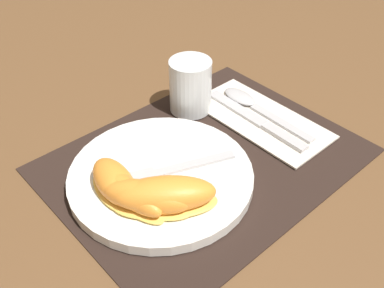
% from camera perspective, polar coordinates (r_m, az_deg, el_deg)
% --- Properties ---
extents(ground_plane, '(3.00, 3.00, 0.00)m').
position_cam_1_polar(ground_plane, '(0.67, 1.67, -2.02)').
color(ground_plane, brown).
extents(placemat, '(0.44, 0.34, 0.00)m').
position_cam_1_polar(placemat, '(0.67, 1.67, -1.89)').
color(placemat, black).
rests_on(placemat, ground_plane).
extents(plate, '(0.26, 0.26, 0.02)m').
position_cam_1_polar(plate, '(0.63, -3.97, -4.16)').
color(plate, white).
rests_on(plate, placemat).
extents(juice_glass, '(0.07, 0.07, 0.09)m').
position_cam_1_polar(juice_glass, '(0.75, -0.21, 7.03)').
color(juice_glass, silver).
rests_on(juice_glass, placemat).
extents(napkin, '(0.11, 0.23, 0.00)m').
position_cam_1_polar(napkin, '(0.75, 8.70, 3.20)').
color(napkin, silver).
rests_on(napkin, placemat).
extents(knife, '(0.02, 0.21, 0.01)m').
position_cam_1_polar(knife, '(0.74, 8.32, 2.93)').
color(knife, '#BCBCC1').
rests_on(knife, napkin).
extents(spoon, '(0.04, 0.19, 0.01)m').
position_cam_1_polar(spoon, '(0.77, 7.41, 5.15)').
color(spoon, '#BCBCC1').
rests_on(spoon, napkin).
extents(fork, '(0.18, 0.09, 0.00)m').
position_cam_1_polar(fork, '(0.62, -3.98, -3.64)').
color(fork, '#BCBCC1').
rests_on(fork, plate).
extents(citrus_wedge_0, '(0.07, 0.11, 0.03)m').
position_cam_1_polar(citrus_wedge_0, '(0.59, -9.81, -4.85)').
color(citrus_wedge_0, '#F7C656').
rests_on(citrus_wedge_0, plate).
extents(citrus_wedge_1, '(0.05, 0.13, 0.04)m').
position_cam_1_polar(citrus_wedge_1, '(0.58, -8.30, -6.05)').
color(citrus_wedge_1, '#F7C656').
rests_on(citrus_wedge_1, plate).
extents(citrus_wedge_2, '(0.11, 0.12, 0.04)m').
position_cam_1_polar(citrus_wedge_2, '(0.57, -5.76, -6.84)').
color(citrus_wedge_2, '#F7C656').
rests_on(citrus_wedge_2, plate).
extents(citrus_wedge_3, '(0.14, 0.13, 0.04)m').
position_cam_1_polar(citrus_wedge_3, '(0.57, -3.42, -6.57)').
color(citrus_wedge_3, '#F7C656').
rests_on(citrus_wedge_3, plate).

